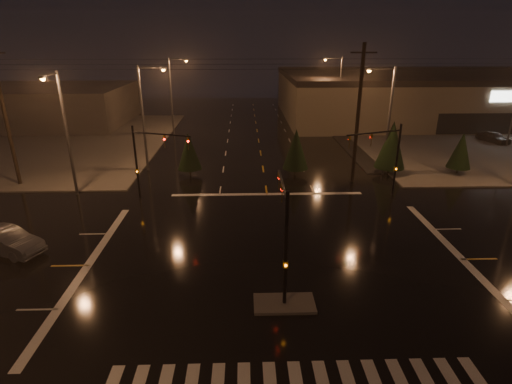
# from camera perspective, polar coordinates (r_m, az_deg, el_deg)

# --- Properties ---
(ground) EXTENTS (140.00, 140.00, 0.00)m
(ground) POSITION_cam_1_polar(r_m,az_deg,el_deg) (23.76, 3.11, -10.00)
(ground) COLOR black
(ground) RESTS_ON ground
(sidewalk_ne) EXTENTS (36.00, 36.00, 0.12)m
(sidewalk_ne) POSITION_cam_1_polar(r_m,az_deg,el_deg) (60.77, 30.15, 6.63)
(sidewalk_ne) COLOR #4D4B45
(sidewalk_ne) RESTS_ON ground
(sidewalk_nw) EXTENTS (36.00, 36.00, 0.12)m
(sidewalk_nw) POSITION_cam_1_polar(r_m,az_deg,el_deg) (58.87, -30.43, 6.20)
(sidewalk_nw) COLOR #4D4B45
(sidewalk_nw) RESTS_ON ground
(median_island) EXTENTS (3.00, 1.60, 0.15)m
(median_island) POSITION_cam_1_polar(r_m,az_deg,el_deg) (20.41, 4.07, -15.61)
(median_island) COLOR #4D4B45
(median_island) RESTS_ON ground
(stop_bar_far) EXTENTS (16.00, 0.50, 0.01)m
(stop_bar_far) POSITION_cam_1_polar(r_m,az_deg,el_deg) (33.64, 1.58, -0.30)
(stop_bar_far) COLOR beige
(stop_bar_far) RESTS_ON ground
(retail_building) EXTENTS (60.20, 28.30, 7.20)m
(retail_building) POSITION_cam_1_polar(r_m,az_deg,el_deg) (76.31, 27.85, 12.36)
(retail_building) COLOR #665B49
(retail_building) RESTS_ON ground
(commercial_block) EXTENTS (30.00, 18.00, 5.60)m
(commercial_block) POSITION_cam_1_polar(r_m,az_deg,el_deg) (71.16, -30.05, 10.66)
(commercial_block) COLOR #3C3734
(commercial_block) RESTS_ON ground
(signal_mast_median) EXTENTS (0.25, 4.59, 6.00)m
(signal_mast_median) POSITION_cam_1_polar(r_m,az_deg,el_deg) (19.28, 4.07, -5.14)
(signal_mast_median) COLOR black
(signal_mast_median) RESTS_ON ground
(signal_mast_ne) EXTENTS (4.84, 1.86, 6.00)m
(signal_mast_ne) POSITION_cam_1_polar(r_m,az_deg,el_deg) (33.56, 18.22, 5.39)
(signal_mast_ne) COLOR black
(signal_mast_ne) RESTS_ON ground
(signal_mast_nw) EXTENTS (4.84, 1.86, 6.00)m
(signal_mast_nw) POSITION_cam_1_polar(r_m,az_deg,el_deg) (32.46, -15.31, 5.20)
(signal_mast_nw) COLOR black
(signal_mast_nw) RESTS_ON ground
(streetlight_1) EXTENTS (2.77, 0.32, 10.00)m
(streetlight_1) POSITION_cam_1_polar(r_m,az_deg,el_deg) (39.91, -15.50, 11.01)
(streetlight_1) COLOR #38383A
(streetlight_1) RESTS_ON ground
(streetlight_2) EXTENTS (2.77, 0.32, 10.00)m
(streetlight_2) POSITION_cam_1_polar(r_m,az_deg,el_deg) (55.44, -11.76, 13.94)
(streetlight_2) COLOR #38383A
(streetlight_2) RESTS_ON ground
(streetlight_3) EXTENTS (2.77, 0.32, 10.00)m
(streetlight_3) POSITION_cam_1_polar(r_m,az_deg,el_deg) (39.10, 18.12, 10.54)
(streetlight_3) COLOR #38383A
(streetlight_3) RESTS_ON ground
(streetlight_4) EXTENTS (2.77, 0.32, 10.00)m
(streetlight_4) POSITION_cam_1_polar(r_m,az_deg,el_deg) (58.14, 11.60, 14.26)
(streetlight_4) COLOR #38383A
(streetlight_4) RESTS_ON ground
(streetlight_5) EXTENTS (0.32, 2.77, 10.00)m
(streetlight_5) POSITION_cam_1_polar(r_m,az_deg,el_deg) (35.07, -25.74, 8.40)
(streetlight_5) COLOR #38383A
(streetlight_5) RESTS_ON ground
(utility_pole_0) EXTENTS (2.20, 0.32, 12.00)m
(utility_pole_0) POSITION_cam_1_polar(r_m,az_deg,el_deg) (40.20, -32.20, 9.12)
(utility_pole_0) COLOR black
(utility_pole_0) RESTS_ON ground
(utility_pole_1) EXTENTS (2.20, 0.32, 12.00)m
(utility_pole_1) POSITION_cam_1_polar(r_m,az_deg,el_deg) (36.20, 14.38, 10.68)
(utility_pole_1) COLOR black
(utility_pole_1) RESTS_ON ground
(conifer_0) EXTENTS (2.85, 2.85, 5.15)m
(conifer_0) POSITION_cam_1_polar(r_m,az_deg,el_deg) (39.96, 18.81, 6.43)
(conifer_0) COLOR black
(conifer_0) RESTS_ON ground
(conifer_1) EXTENTS (2.18, 2.18, 4.11)m
(conifer_1) POSITION_cam_1_polar(r_m,az_deg,el_deg) (42.55, 27.24, 5.32)
(conifer_1) COLOR black
(conifer_1) RESTS_ON ground
(conifer_3) EXTENTS (2.24, 2.24, 4.21)m
(conifer_3) POSITION_cam_1_polar(r_m,az_deg,el_deg) (38.02, -9.55, 5.82)
(conifer_3) COLOR black
(conifer_3) RESTS_ON ground
(conifer_4) EXTENTS (2.42, 2.42, 4.48)m
(conifer_4) POSITION_cam_1_polar(r_m,az_deg,el_deg) (37.79, 5.73, 6.13)
(conifer_4) COLOR black
(conifer_4) RESTS_ON ground
(car_parked) EXTENTS (2.96, 4.64, 1.47)m
(car_parked) POSITION_cam_1_polar(r_m,az_deg,el_deg) (58.73, 30.79, 6.78)
(car_parked) COLOR black
(car_parked) RESTS_ON ground
(car_crossing) EXTENTS (4.97, 3.30, 1.55)m
(car_crossing) POSITION_cam_1_polar(r_m,az_deg,el_deg) (28.69, -32.07, -5.97)
(car_crossing) COLOR #5A5F62
(car_crossing) RESTS_ON ground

